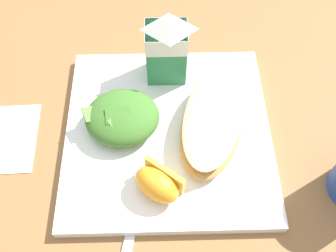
{
  "coord_description": "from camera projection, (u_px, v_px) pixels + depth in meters",
  "views": [
    {
      "loc": [
        -0.01,
        -0.26,
        0.46
      ],
      "look_at": [
        0.0,
        0.0,
        0.03
      ],
      "focal_mm": 40.04,
      "sensor_mm": 36.0,
      "label": 1
    }
  ],
  "objects": [
    {
      "name": "ground",
      "position": [
        168.0,
        136.0,
        0.53
      ],
      "size": [
        3.0,
        3.0,
        0.0
      ],
      "primitive_type": "plane",
      "color": "olive"
    },
    {
      "name": "white_plate",
      "position": [
        168.0,
        133.0,
        0.52
      ],
      "size": [
        0.28,
        0.28,
        0.02
      ],
      "primitive_type": "cube",
      "color": "white",
      "rests_on": "ground"
    },
    {
      "name": "cheesy_pizza_bread",
      "position": [
        212.0,
        121.0,
        0.5
      ],
      "size": [
        0.12,
        0.18,
        0.04
      ],
      "color": "tan",
      "rests_on": "white_plate"
    },
    {
      "name": "green_salad_pile",
      "position": [
        122.0,
        117.0,
        0.5
      ],
      "size": [
        0.1,
        0.09,
        0.04
      ],
      "color": "#3D7028",
      "rests_on": "white_plate"
    },
    {
      "name": "milk_carton",
      "position": [
        169.0,
        46.0,
        0.52
      ],
      "size": [
        0.06,
        0.05,
        0.11
      ],
      "color": "#2D8451",
      "rests_on": "white_plate"
    },
    {
      "name": "orange_wedge_front",
      "position": [
        158.0,
        184.0,
        0.45
      ],
      "size": [
        0.07,
        0.07,
        0.04
      ],
      "color": "orange",
      "rests_on": "white_plate"
    }
  ]
}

